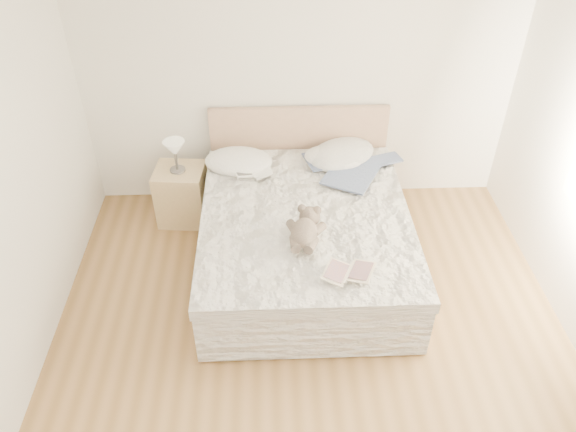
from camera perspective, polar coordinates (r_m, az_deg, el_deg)
The scene contains 12 objects.
floor at distance 4.27m, azimuth 2.64°, elevation -15.40°, with size 4.00×4.50×0.00m, color brown.
wall_back at distance 5.21m, azimuth 1.16°, elevation 14.68°, with size 4.00×0.02×2.70m, color white.
bed at distance 4.86m, azimuth 1.69°, elevation -1.82°, with size 1.72×2.14×1.00m.
nightstand at distance 5.45m, azimuth -10.73°, elevation 2.15°, with size 0.45×0.40×0.56m, color tan.
table_lamp at distance 5.17m, azimuth -11.43°, elevation 6.60°, with size 0.21×0.21×0.31m.
pillow_left at distance 5.20m, azimuth -5.05°, elevation 5.57°, with size 0.62×0.44×0.19m, color white.
pillow_middle at distance 5.24m, azimuth 4.64°, elevation 5.90°, with size 0.55×0.38×0.16m, color white.
pillow_right at distance 5.30m, azimuth 5.49°, elevation 6.27°, with size 0.67×0.47×0.20m, color silver.
blouse at distance 5.08m, azimuth 6.59°, elevation 4.49°, with size 0.63×0.68×0.03m, color #445276, non-canonical shape.
photo_book at distance 5.07m, azimuth -3.71°, elevation 4.62°, with size 0.35×0.24×0.03m, color white.
childrens_book at distance 4.06m, azimuth 6.19°, elevation -5.72°, with size 0.36×0.24×0.02m, color #F5E6C5.
teddy_bear at distance 4.27m, azimuth 1.62°, elevation -2.44°, with size 0.27×0.38×0.20m, color #6A5A4E, non-canonical shape.
Camera 1 is at (-0.29, -2.51, 3.44)m, focal length 35.00 mm.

